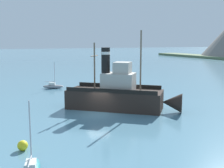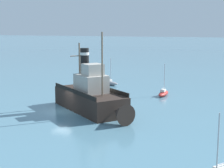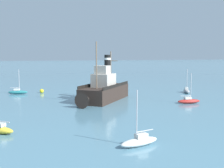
{
  "view_description": "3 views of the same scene",
  "coord_description": "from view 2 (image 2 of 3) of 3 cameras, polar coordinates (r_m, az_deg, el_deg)",
  "views": [
    {
      "loc": [
        30.55,
        -11.49,
        8.6
      ],
      "look_at": [
        -0.35,
        1.93,
        3.43
      ],
      "focal_mm": 45.0,
      "sensor_mm": 36.0,
      "label": 1
    },
    {
      "loc": [
        37.33,
        19.79,
        10.56
      ],
      "look_at": [
        -2.44,
        5.63,
        3.4
      ],
      "focal_mm": 55.0,
      "sensor_mm": 36.0,
      "label": 2
    },
    {
      "loc": [
        11.12,
        49.01,
        7.92
      ],
      "look_at": [
        -2.15,
        5.53,
        3.06
      ],
      "focal_mm": 45.0,
      "sensor_mm": 36.0,
      "label": 3
    }
  ],
  "objects": [
    {
      "name": "ground_plane",
      "position": [
        43.55,
        -8.11,
        -4.5
      ],
      "size": [
        600.0,
        600.0,
        0.0
      ],
      "primitive_type": "plane",
      "color": "teal"
    },
    {
      "name": "old_tugboat",
      "position": [
        42.86,
        -3.4,
        -2.14
      ],
      "size": [
        11.69,
        13.31,
        9.9
      ],
      "color": "#2D231E",
      "rests_on": "ground"
    },
    {
      "name": "sailboat_red",
      "position": [
        52.98,
        8.55,
        -1.51
      ],
      "size": [
        3.88,
        1.4,
        4.9
      ],
      "color": "#B22823",
      "rests_on": "ground"
    },
    {
      "name": "sailboat_grey",
      "position": [
        62.11,
        -0.43,
        0.24
      ],
      "size": [
        2.48,
        3.93,
        4.9
      ],
      "color": "gray",
      "rests_on": "ground"
    }
  ]
}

